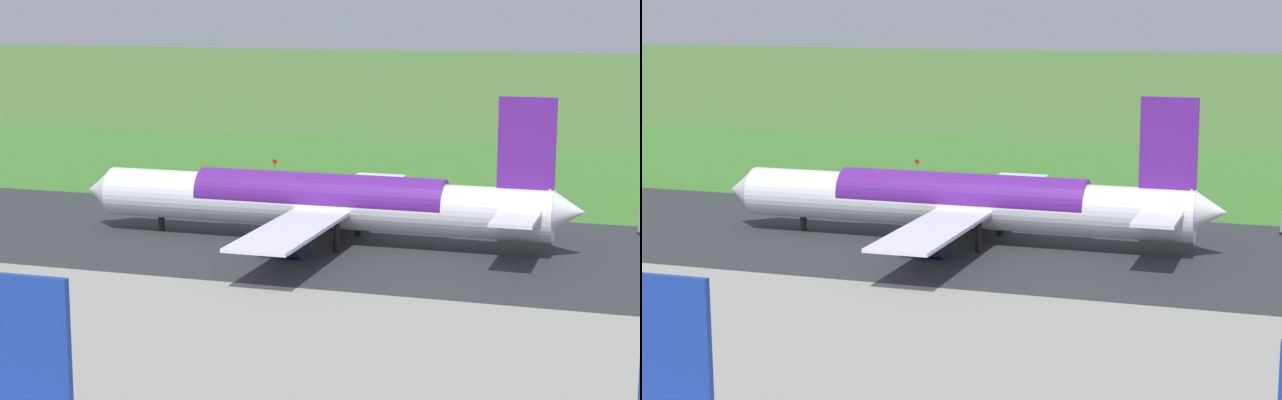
{
  "view_description": "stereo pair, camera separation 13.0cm",
  "coord_description": "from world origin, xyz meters",
  "views": [
    {
      "loc": [
        -43.25,
        108.06,
        25.47
      ],
      "look_at": [
        -8.38,
        0.0,
        4.5
      ],
      "focal_mm": 62.41,
      "sensor_mm": 36.0,
      "label": 1
    },
    {
      "loc": [
        -43.38,
        108.02,
        25.47
      ],
      "look_at": [
        -8.38,
        0.0,
        4.5
      ],
      "focal_mm": 62.41,
      "sensor_mm": 36.0,
      "label": 2
    }
  ],
  "objects": [
    {
      "name": "runway_asphalt",
      "position": [
        0.0,
        0.0,
        0.03
      ],
      "size": [
        600.0,
        36.72,
        0.06
      ],
      "primitive_type": "cube",
      "color": "#2D3033",
      "rests_on": "ground"
    },
    {
      "name": "no_stopping_sign",
      "position": [
        10.66,
        -38.12,
        1.53
      ],
      "size": [
        0.6,
        0.1,
        2.57
      ],
      "color": "slate",
      "rests_on": "ground"
    },
    {
      "name": "traffic_cone_orange",
      "position": [
        17.62,
        -40.98,
        0.28
      ],
      "size": [
        0.4,
        0.4,
        0.55
      ],
      "primitive_type": "cone",
      "color": "orange",
      "rests_on": "ground"
    },
    {
      "name": "airliner_main",
      "position": [
        -8.76,
        -0.0,
        4.35
      ],
      "size": [
        53.96,
        44.02,
        15.88
      ],
      "color": "white",
      "rests_on": "ground"
    },
    {
      "name": "grass_verge_foreground",
      "position": [
        0.0,
        -41.93,
        0.02
      ],
      "size": [
        600.0,
        80.0,
        0.04
      ],
      "primitive_type": "cube",
      "color": "#3C782B",
      "rests_on": "ground"
    },
    {
      "name": "ground_plane",
      "position": [
        0.0,
        0.0,
        0.0
      ],
      "size": [
        800.0,
        800.0,
        0.0
      ],
      "primitive_type": "plane",
      "color": "#477233"
    }
  ]
}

